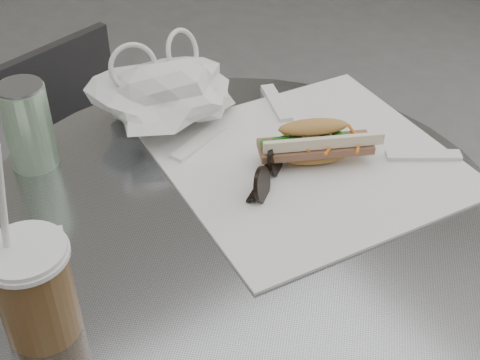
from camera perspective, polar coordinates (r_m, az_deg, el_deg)
cafe_table at (r=1.12m, az=-0.11°, el=-13.63°), size 0.76×0.76×0.74m
chair_far at (r=1.64m, az=-10.71°, el=-1.96°), size 0.36×0.39×0.68m
sandwich_paper at (r=1.02m, az=6.02°, el=1.52°), size 0.45×0.43×0.00m
banh_mi at (r=1.00m, az=6.34°, el=3.18°), size 0.22×0.17×0.07m
iced_coffee at (r=0.77m, az=-17.13°, el=-8.84°), size 0.09×0.09×0.27m
sunglasses at (r=0.96m, az=2.32°, el=0.55°), size 0.11×0.09×0.05m
plastic_bag at (r=1.08m, az=-6.24°, el=7.12°), size 0.23×0.18×0.11m
napkin_stack at (r=0.89m, az=-18.85°, el=-7.07°), size 0.16×0.16×0.01m
drink_can at (r=1.02m, az=-17.65°, el=4.42°), size 0.07×0.07×0.13m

